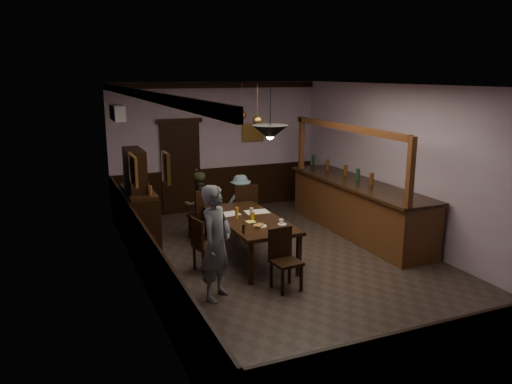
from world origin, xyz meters
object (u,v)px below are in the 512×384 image
bar_counter (357,206)px  pendant_iron (270,132)px  person_standing (216,243)px  soda_can (253,216)px  chair_side (203,242)px  person_seated_left (198,205)px  chair_near (284,256)px  chair_far_left (204,213)px  dining_table (250,222)px  chair_far_right (245,207)px  person_seated_right (241,203)px  pendant_brass_mid (257,121)px  sideboard (139,208)px  coffee_cup (281,221)px  pendant_brass_far (242,115)px

bar_counter → pendant_iron: bearing=-152.9°
person_standing → bar_counter: bearing=-16.9°
soda_can → chair_side: bearing=-171.5°
person_seated_left → chair_near: bearing=87.5°
chair_far_left → pendant_iron: bearing=92.3°
person_seated_left → bar_counter: bar_counter is taller
chair_near → soda_can: (0.01, 1.24, 0.30)m
dining_table → chair_far_right: chair_far_right is taller
chair_side → bar_counter: size_ratio=0.23×
person_standing → bar_counter: bar_counter is taller
person_standing → person_seated_right: size_ratio=1.42×
soda_can → pendant_brass_mid: 2.08m
pendant_iron → chair_far_right: bearing=79.0°
chair_side → sideboard: sideboard is taller
chair_far_right → chair_far_left: bearing=10.8°
dining_table → person_standing: person_standing is taller
coffee_cup → chair_far_right: bearing=86.9°
chair_side → pendant_brass_mid: pendant_brass_mid is taller
chair_far_left → chair_far_right: chair_far_right is taller
chair_near → pendant_brass_mid: bearing=69.7°
coffee_cup → soda_can: (-0.32, 0.46, 0.01)m
dining_table → person_seated_left: person_seated_left is taller
coffee_cup → person_seated_left: bearing=110.5°
person_seated_left → person_seated_right: 0.90m
chair_near → soda_can: bearing=83.7°
person_seated_right → sideboard: sideboard is taller
person_standing → pendant_iron: (1.04, 0.47, 1.48)m
person_seated_right → pendant_iron: pendant_iron is taller
dining_table → chair_far_right: 1.34m
chair_far_right → coffee_cup: (-0.07, -1.81, 0.22)m
chair_near → person_seated_right: size_ratio=0.79×
bar_counter → pendant_iron: size_ratio=5.04×
soda_can → pendant_brass_mid: pendant_brass_mid is taller
chair_far_left → chair_side: size_ratio=1.13×
chair_near → chair_side: 1.44m
chair_far_right → person_standing: 2.93m
chair_far_right → pendant_brass_mid: pendant_brass_mid is taller
person_seated_right → sideboard: (-2.08, -0.12, 0.15)m
dining_table → person_standing: (-1.03, -1.27, 0.16)m
chair_near → person_standing: bearing=170.8°
bar_counter → pendant_iron: pendant_iron is taller
soda_can → person_standing: bearing=-131.7°
person_seated_right → bar_counter: (2.12, -1.06, -0.02)m
chair_near → pendant_brass_far: size_ratio=1.15×
dining_table → coffee_cup: (0.34, -0.54, 0.11)m
chair_side → sideboard: (-0.73, 1.66, 0.24)m
bar_counter → sideboard: bearing=167.4°
dining_table → soda_can: bearing=-77.5°
bar_counter → soda_can: bearing=-167.0°
chair_far_left → pendant_iron: (0.47, -2.06, 1.76)m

